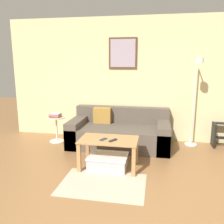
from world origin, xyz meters
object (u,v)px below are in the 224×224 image
object	(u,v)px
floor_lamp	(195,96)
remote_control	(113,140)
side_table	(57,127)
book_stack	(55,115)
cell_phone	(103,139)
couch	(119,133)
step_stool	(224,134)
coffee_table	(109,145)
storage_bin	(108,162)

from	to	relation	value
floor_lamp	remote_control	bearing A→B (deg)	-136.85
side_table	remote_control	bearing A→B (deg)	-38.16
book_stack	cell_phone	xyz separation A→B (m)	(1.25, -1.05, -0.09)
side_table	cell_phone	size ratio (longest dim) A/B	3.76
book_stack	side_table	bearing A→B (deg)	43.21
couch	step_stool	bearing A→B (deg)	7.46
coffee_table	floor_lamp	world-z (taller)	floor_lamp
remote_control	cell_phone	size ratio (longest dim) A/B	1.07
side_table	remote_control	xyz separation A→B (m)	(1.40, -1.10, 0.16)
storage_bin	cell_phone	xyz separation A→B (m)	(-0.07, -0.01, 0.37)
coffee_table	cell_phone	distance (m)	0.13
floor_lamp	book_stack	size ratio (longest dim) A/B	7.26
side_table	step_stool	world-z (taller)	side_table
book_stack	couch	bearing A→B (deg)	1.44
book_stack	step_stool	size ratio (longest dim) A/B	0.50
coffee_table	cell_phone	size ratio (longest dim) A/B	6.47
floor_lamp	side_table	xyz separation A→B (m)	(-2.74, -0.17, -0.69)
side_table	cell_phone	bearing A→B (deg)	-40.61
side_table	book_stack	xyz separation A→B (m)	(-0.01, -0.01, 0.25)
storage_bin	cell_phone	world-z (taller)	cell_phone
coffee_table	storage_bin	size ratio (longest dim) A/B	1.48
coffee_table	remote_control	bearing A→B (deg)	-42.27
storage_bin	step_stool	bearing A→B (deg)	33.26
book_stack	cell_phone	distance (m)	1.64
storage_bin	floor_lamp	xyz separation A→B (m)	(1.43, 1.22, 0.90)
floor_lamp	storage_bin	bearing A→B (deg)	-139.57
storage_bin	floor_lamp	world-z (taller)	floor_lamp
step_stool	couch	bearing A→B (deg)	-172.54
coffee_table	cell_phone	world-z (taller)	cell_phone
coffee_table	step_stool	world-z (taller)	step_stool
couch	book_stack	size ratio (longest dim) A/B	8.21
coffee_table	cell_phone	bearing A→B (deg)	-154.69
floor_lamp	cell_phone	distance (m)	2.01
couch	cell_phone	bearing A→B (deg)	-94.27
storage_bin	cell_phone	size ratio (longest dim) A/B	4.37
couch	floor_lamp	bearing A→B (deg)	5.76
couch	coffee_table	xyz separation A→B (m)	(-0.00, -1.05, 0.12)
cell_phone	step_stool	xyz separation A→B (m)	(2.12, 1.35, -0.22)
cell_phone	step_stool	distance (m)	2.53
couch	storage_bin	world-z (taller)	couch
floor_lamp	cell_phone	bearing A→B (deg)	-140.74
side_table	remote_control	size ratio (longest dim) A/B	3.51
coffee_table	side_table	size ratio (longest dim) A/B	1.72
couch	book_stack	world-z (taller)	couch
remote_control	side_table	bearing A→B (deg)	174.89
couch	step_stool	size ratio (longest dim) A/B	4.08
remote_control	book_stack	bearing A→B (deg)	175.40
step_stool	storage_bin	bearing A→B (deg)	-146.74
couch	floor_lamp	world-z (taller)	floor_lamp
remote_control	step_stool	xyz separation A→B (m)	(1.97, 1.39, -0.23)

